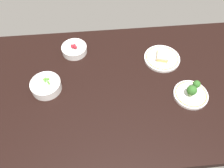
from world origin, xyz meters
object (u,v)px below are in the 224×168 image
plate_sandwich (162,58)px  bowl_peas (46,85)px  plate_broccoli (191,93)px  bowl_berries (74,49)px

plate_sandwich → bowl_peas: bearing=-167.2°
bowl_peas → plate_broccoli: size_ratio=0.90×
bowl_peas → plate_broccoli: (71.65, -11.11, -0.59)cm
plate_sandwich → plate_broccoli: bearing=-71.0°
bowl_berries → plate_sandwich: 49.94cm
bowl_peas → bowl_berries: (14.10, 24.95, -0.45)cm
plate_broccoli → plate_sandwich: bearing=109.0°
plate_sandwich → bowl_berries: bearing=167.7°
bowl_peas → plate_sandwich: bearing=12.8°
bowl_peas → bowl_berries: size_ratio=1.06×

